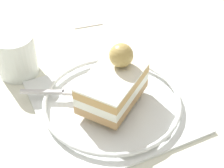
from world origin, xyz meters
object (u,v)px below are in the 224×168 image
cake_slice (114,84)px  folded_napkin (82,13)px  dessert_plate (112,103)px  fork (59,92)px  drink_glass_near (17,57)px

cake_slice → folded_napkin: 0.29m
dessert_plate → cake_slice: (-0.00, 0.00, 0.04)m
dessert_plate → fork: size_ratio=2.17×
cake_slice → fork: 0.09m
folded_napkin → drink_glass_near: bearing=-48.0°
fork → drink_glass_near: (-0.10, -0.04, 0.01)m
cake_slice → fork: bearing=-119.3°
cake_slice → folded_napkin: bearing=170.7°
folded_napkin → cake_slice: bearing=-9.3°
drink_glass_near → dessert_plate: bearing=39.5°
dessert_plate → folded_napkin: (-0.29, 0.05, -0.01)m
drink_glass_near → folded_napkin: size_ratio=0.66×
fork → drink_glass_near: bearing=-155.2°
dessert_plate → drink_glass_near: (-0.14, -0.11, 0.02)m
dessert_plate → folded_napkin: dessert_plate is taller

